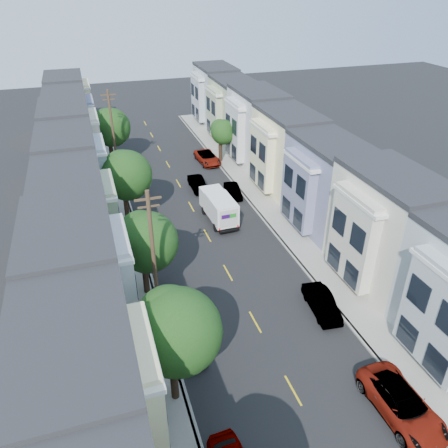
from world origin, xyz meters
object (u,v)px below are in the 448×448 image
Objects in this scene: parked_right_c at (233,191)px; lead_sedan at (197,184)px; tree_c at (146,243)px; parked_right_a at (402,404)px; utility_pole_far at (113,135)px; tree_d at (126,176)px; tree_e at (110,128)px; fedex_truck at (219,207)px; parked_right_b at (322,303)px; utility_pole_near at (154,262)px; tree_far_r at (223,132)px; tree_b at (176,332)px; parked_left_c at (190,341)px; parked_right_d at (207,158)px; parked_left_d at (154,238)px.

lead_sedan is at bearing 144.23° from parked_right_c.
tree_c is 1.21× the size of parked_right_a.
tree_d is at bearing -90.01° from utility_pole_far.
tree_e is at bearing 90.00° from tree_c.
fedex_truck is 15.13m from parked_right_b.
utility_pole_near is 16.42m from parked_right_a.
tree_far_r is 1.35× the size of lead_sedan.
tree_far_r is at bearing 85.78° from parked_right_a.
utility_pole_far is at bearing 90.00° from tree_b.
parked_right_d is at bearing 73.56° from parked_left_c.
parked_left_d is at bearing -73.83° from tree_d.
tree_c is at bearing -134.65° from fedex_truck.
tree_d is 1.27× the size of fedex_truck.
tree_b is at bearing -111.64° from tree_far_r.
fedex_truck reaches higher than parked_right_c.
parked_right_c is (9.80, 6.92, -0.07)m from parked_left_d.
tree_c is at bearing 126.11° from parked_right_a.
tree_e is at bearing 159.28° from parked_right_d.
tree_c is 7.69m from parked_left_c.
parked_right_d is (-1.99, 0.10, -3.10)m from tree_far_r.
lead_sedan is at bearing 31.41° from tree_d.
parked_left_c is at bearing -170.21° from parked_right_b.
parked_right_c is at bearing 36.20° from parked_left_d.
fedex_truck reaches higher than lead_sedan.
tree_far_r is 13.29m from utility_pole_far.
parked_right_d is (0.00, 29.35, -0.00)m from parked_right_b.
tree_d is 18.51m from parked_left_c.
tree_d reaches higher than tree_e.
tree_b is at bearing 155.60° from parked_right_a.
utility_pole_near is 1.77× the size of fedex_truck.
tree_b is 1.99× the size of parked_right_c.
fedex_truck is 1.53× the size of parked_right_c.
tree_far_r is 20.74m from parked_left_d.
parked_left_d is (-11.79, -16.77, -3.12)m from tree_far_r.
fedex_truck is 1.02× the size of parked_right_a.
tree_d is at bearing -136.42° from parked_right_d.
utility_pole_far reaches higher than fedex_truck.
tree_b reaches higher than parked_right_d.
utility_pole_near reaches higher than parked_left_c.
tree_b is 12.64m from parked_right_b.
fedex_truck is 1.34× the size of parked_left_d.
lead_sedan is 7.83m from parked_right_d.
parked_left_c is at bearing -111.51° from tree_far_r.
utility_pole_far is at bearing 94.39° from parked_left_c.
lead_sedan is (8.00, 4.89, -4.13)m from tree_d.
parked_right_b is (11.20, -2.37, -4.45)m from utility_pole_near.
tree_c is at bearing -90.00° from utility_pole_far.
tree_c is at bearing -101.00° from parked_left_d.
lead_sedan is at bearing -126.38° from tree_far_r.
parked_right_a is 38.16m from parked_right_d.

